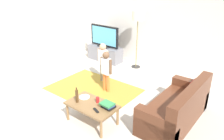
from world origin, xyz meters
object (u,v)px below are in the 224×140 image
Objects in this scene: child_near_tv at (103,59)px; tv_remote at (96,110)px; couch at (178,110)px; plate at (84,97)px; coffee_table at (92,106)px; bottle at (77,96)px; tv_stand at (105,54)px; tv at (104,36)px; soda_can at (98,100)px; floor_lamp at (138,19)px; book_stack at (108,105)px; child_center at (106,68)px.

tv_remote is (1.25, -1.69, -0.23)m from child_near_tv.
child_near_tv is (-2.38, 0.49, 0.37)m from couch.
child_near_tv reaches higher than couch.
plate is at bearing -63.43° from child_near_tv.
bottle is (-0.28, -0.12, 0.19)m from coffee_table.
tv_stand is 3.64× the size of bottle.
tv_remote is at bearing -52.75° from tv_stand.
tv_stand is 3.51m from coffee_table.
tv is at bearing 122.51° from plate.
tv is at bearing 127.63° from soda_can.
couch is at bearing -27.47° from tv.
floor_lamp is at bearing 139.08° from couch.
couch is at bearing -11.73° from child_near_tv.
floor_lamp is 3.17m from plate.
couch is at bearing 38.50° from coffee_table.
tv is 4.12× the size of book_stack.
child_near_tv is 1.81m from soda_can.
tv is 1.10× the size of coffee_table.
child_center is 1.27m from soda_can.
book_stack is at bearing -49.35° from tv_stand.
floor_lamp is 5.40× the size of bottle.
plate is (-0.52, 0.22, -0.00)m from tv_remote.
tv_remote is 1.42× the size of soda_can.
tv_stand is 3.64m from book_stack.
bottle is (-0.60, -0.22, 0.09)m from book_stack.
child_near_tv is at bearing 132.77° from book_stack.
floor_lamp is at bearing 7.48° from tv_stand.
couch is at bearing -27.75° from tv_stand.
book_stack is at bearing -49.14° from tv.
book_stack is at bearing -4.21° from soda_can.
book_stack reaches higher than coffee_table.
bottle is at bearing -143.78° from couch.
plate reaches higher than coffee_table.
coffee_table is 0.35m from book_stack.
bottle is at bearing -159.96° from book_stack.
tv_stand reaches higher than coffee_table.
coffee_table is 8.33× the size of soda_can.
child_center is (-1.96, 0.12, 0.34)m from couch.
soda_can is (0.67, -1.07, -0.15)m from child_center.
coffee_table is 0.32m from plate.
floor_lamp is 14.83× the size of soda_can.
soda_can is 0.55× the size of plate.
child_center is at bearing 130.73° from book_stack.
bottle is (1.76, -2.95, -0.29)m from tv.
child_center is (0.42, -0.37, -0.02)m from child_near_tv.
book_stack is at bearing 17.20° from coffee_table.
tv_remote is (-0.10, -0.22, -0.04)m from book_stack.
plate reaches higher than tv_remote.
soda_can is at bearing -143.73° from couch.
soda_can is at bearing 147.49° from tv_remote.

